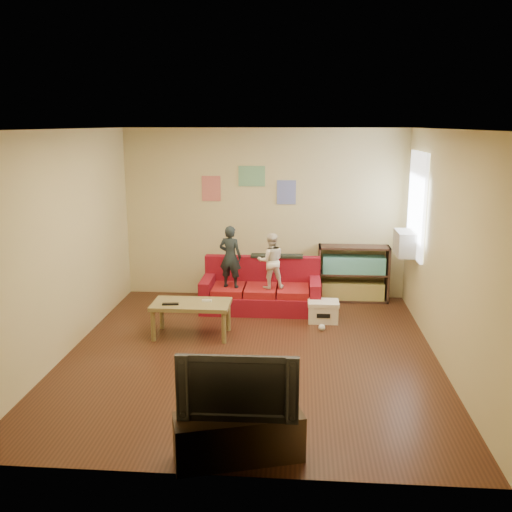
# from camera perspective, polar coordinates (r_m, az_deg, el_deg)

# --- Properties ---
(room_shell) EXTENTS (4.52, 5.02, 2.72)m
(room_shell) POSITION_cam_1_polar(r_m,az_deg,el_deg) (6.70, -0.53, 0.95)
(room_shell) COLOR #462416
(room_shell) RESTS_ON ground
(sofa) EXTENTS (1.78, 0.82, 0.78)m
(sofa) POSITION_cam_1_polar(r_m,az_deg,el_deg) (8.69, 0.54, -3.59)
(sofa) COLOR maroon
(sofa) RESTS_ON ground
(child_a) EXTENTS (0.38, 0.29, 0.93)m
(child_a) POSITION_cam_1_polar(r_m,az_deg,el_deg) (8.43, -2.59, -0.07)
(child_a) COLOR black
(child_a) RESTS_ON sofa
(child_b) EXTENTS (0.46, 0.39, 0.83)m
(child_b) POSITION_cam_1_polar(r_m,az_deg,el_deg) (8.39, 1.48, -0.49)
(child_b) COLOR white
(child_b) RESTS_ON sofa
(coffee_table) EXTENTS (1.02, 0.56, 0.46)m
(coffee_table) POSITION_cam_1_polar(r_m,az_deg,el_deg) (7.60, -6.48, -5.11)
(coffee_table) COLOR olive
(coffee_table) RESTS_ON ground
(remote) EXTENTS (0.22, 0.08, 0.02)m
(remote) POSITION_cam_1_polar(r_m,az_deg,el_deg) (7.51, -8.55, -4.77)
(remote) COLOR black
(remote) RESTS_ON coffee_table
(game_controller) EXTENTS (0.13, 0.04, 0.03)m
(game_controller) POSITION_cam_1_polar(r_m,az_deg,el_deg) (7.59, -4.94, -4.48)
(game_controller) COLOR silver
(game_controller) RESTS_ON coffee_table
(bookshelf) EXTENTS (1.11, 0.33, 0.89)m
(bookshelf) POSITION_cam_1_polar(r_m,az_deg,el_deg) (9.17, 9.68, -2.02)
(bookshelf) COLOR #3F2A20
(bookshelf) RESTS_ON ground
(window) EXTENTS (0.04, 1.08, 1.48)m
(window) POSITION_cam_1_polar(r_m,az_deg,el_deg) (8.41, 15.78, 4.96)
(window) COLOR white
(window) RESTS_ON room_shell
(ac_unit) EXTENTS (0.28, 0.55, 0.35)m
(ac_unit) POSITION_cam_1_polar(r_m,az_deg,el_deg) (8.48, 14.76, 1.24)
(ac_unit) COLOR #B7B2A3
(ac_unit) RESTS_ON window
(artwork_left) EXTENTS (0.30, 0.01, 0.40)m
(artwork_left) POSITION_cam_1_polar(r_m,az_deg,el_deg) (9.18, -4.50, 6.75)
(artwork_left) COLOR #D87266
(artwork_left) RESTS_ON room_shell
(artwork_center) EXTENTS (0.42, 0.01, 0.32)m
(artwork_center) POSITION_cam_1_polar(r_m,az_deg,el_deg) (9.08, -0.43, 7.99)
(artwork_center) COLOR #72B27F
(artwork_center) RESTS_ON room_shell
(artwork_right) EXTENTS (0.30, 0.01, 0.38)m
(artwork_right) POSITION_cam_1_polar(r_m,az_deg,el_deg) (9.07, 3.06, 6.38)
(artwork_right) COLOR #727FCC
(artwork_right) RESTS_ON room_shell
(file_box) EXTENTS (0.44, 0.33, 0.30)m
(file_box) POSITION_cam_1_polar(r_m,az_deg,el_deg) (8.21, 6.72, -5.49)
(file_box) COLOR white
(file_box) RESTS_ON ground
(tv_stand) EXTENTS (1.13, 0.65, 0.40)m
(tv_stand) POSITION_cam_1_polar(r_m,az_deg,el_deg) (5.00, -1.74, -17.66)
(tv_stand) COLOR black
(tv_stand) RESTS_ON ground
(television) EXTENTS (0.99, 0.15, 0.57)m
(television) POSITION_cam_1_polar(r_m,az_deg,el_deg) (4.77, -1.78, -12.63)
(television) COLOR black
(television) RESTS_ON tv_stand
(tissue) EXTENTS (0.12, 0.12, 0.09)m
(tissue) POSITION_cam_1_polar(r_m,az_deg,el_deg) (7.88, 6.60, -7.12)
(tissue) COLOR silver
(tissue) RESTS_ON ground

